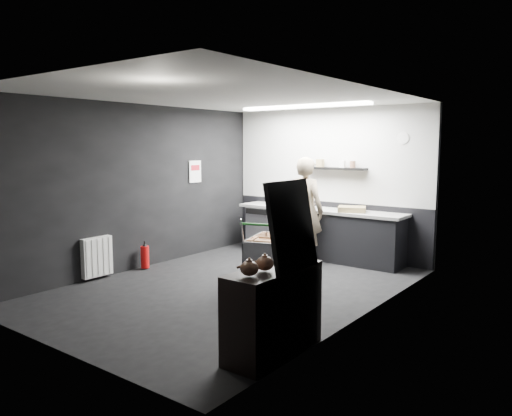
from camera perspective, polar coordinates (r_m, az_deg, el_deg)
The scene contains 22 objects.
floor at distance 7.26m, azimuth -2.62°, elevation -9.07°, with size 5.50×5.50×0.00m, color black.
ceiling at distance 7.00m, azimuth -2.75°, elevation 12.66°, with size 5.50×5.50×0.00m, color beige.
wall_back at distance 9.28m, azimuth 8.24°, elevation 2.90°, with size 5.50×5.50×0.00m, color black.
wall_front at distance 5.21m, azimuth -22.38°, elevation -0.88°, with size 5.50×5.50×0.00m, color black.
wall_left at distance 8.42m, azimuth -13.23°, elevation 2.35°, with size 5.50×5.50×0.00m, color black.
wall_right at distance 5.94m, azimuth 12.35°, elevation 0.43°, with size 5.50×5.50×0.00m, color black.
kitchen_wall_panel at distance 9.24m, azimuth 8.23°, elevation 5.99°, with size 3.95×0.02×1.70m, color beige.
dado_panel at distance 9.36m, azimuth 8.09°, elevation -2.30°, with size 3.95×0.02×1.00m, color black.
floating_shelf at distance 9.05m, azimuth 8.98°, elevation 4.49°, with size 1.20×0.22×0.04m, color black.
wall_clock at distance 8.64m, azimuth 16.47°, elevation 7.68°, with size 0.20×0.20×0.03m, color white.
poster at distance 9.27m, azimuth -6.99°, elevation 4.16°, with size 0.02×0.30×0.40m, color white.
poster_red_band at distance 9.27m, azimuth -6.98°, elevation 4.59°, with size 0.01×0.22×0.10m, color red.
radiator at distance 7.98m, azimuth -17.73°, elevation -5.33°, with size 0.10×0.50×0.60m, color white.
ceiling_strip at distance 8.50m, azimuth 5.41°, elevation 11.46°, with size 2.40×0.20×0.04m, color white.
prep_counter at distance 9.04m, azimuth 7.88°, elevation -2.91°, with size 3.20×0.61×0.90m.
person at distance 8.65m, azimuth 5.72°, elevation -0.25°, with size 0.67×0.44×1.84m, color #B8AC91.
shopping_cart at distance 7.04m, azimuth 1.69°, elevation -5.50°, with size 0.81×1.09×1.02m.
sideboard at distance 4.94m, azimuth 2.30°, elevation -10.35°, with size 0.49×1.14×1.71m.
fire_extinguisher at distance 8.45m, azimuth -12.58°, elevation -5.39°, with size 0.14×0.14×0.45m.
cardboard_box at distance 8.67m, azimuth 10.90°, elevation -0.13°, with size 0.46×0.35×0.09m, color olive.
pink_tub at distance 9.20m, azimuth 5.37°, elevation 0.80°, with size 0.23×0.23×0.23m, color beige.
white_container at distance 9.38m, azimuth 3.10°, elevation 0.72°, with size 0.18×0.14×0.16m, color white.
Camera 1 is at (4.45, -5.36, 2.03)m, focal length 35.00 mm.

